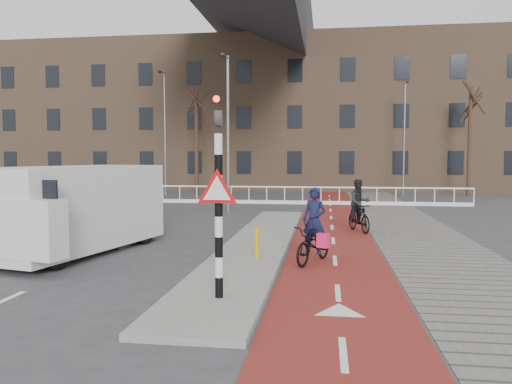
# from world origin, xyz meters

# --- Properties ---
(ground) EXTENTS (120.00, 120.00, 0.00)m
(ground) POSITION_xyz_m (0.00, 0.00, 0.00)
(ground) COLOR #38383A
(ground) RESTS_ON ground
(bike_lane) EXTENTS (2.50, 60.00, 0.01)m
(bike_lane) POSITION_xyz_m (1.50, 10.00, 0.01)
(bike_lane) COLOR maroon
(bike_lane) RESTS_ON ground
(sidewalk) EXTENTS (3.00, 60.00, 0.01)m
(sidewalk) POSITION_xyz_m (4.30, 10.00, 0.01)
(sidewalk) COLOR slate
(sidewalk) RESTS_ON ground
(curb_island) EXTENTS (1.80, 16.00, 0.12)m
(curb_island) POSITION_xyz_m (-0.70, 4.00, 0.06)
(curb_island) COLOR gray
(curb_island) RESTS_ON ground
(traffic_signal) EXTENTS (0.80, 0.80, 3.68)m
(traffic_signal) POSITION_xyz_m (-0.60, -2.02, 1.99)
(traffic_signal) COLOR black
(traffic_signal) RESTS_ON curb_island
(bollard) EXTENTS (0.12, 0.12, 0.77)m
(bollard) POSITION_xyz_m (-0.42, 1.55, 0.51)
(bollard) COLOR #D99C0C
(bollard) RESTS_ON curb_island
(cyclist_near) EXTENTS (1.27, 1.86, 1.85)m
(cyclist_near) POSITION_xyz_m (0.99, 1.62, 0.63)
(cyclist_near) COLOR black
(cyclist_near) RESTS_ON bike_lane
(cyclist_far) EXTENTS (1.05, 1.74, 1.82)m
(cyclist_far) POSITION_xyz_m (2.40, 6.95, 0.76)
(cyclist_far) COLOR black
(cyclist_far) RESTS_ON bike_lane
(van) EXTENTS (3.26, 5.79, 2.35)m
(van) POSITION_xyz_m (-5.44, 2.08, 1.24)
(van) COLOR silver
(van) RESTS_ON ground
(railing) EXTENTS (28.00, 0.10, 0.99)m
(railing) POSITION_xyz_m (-5.00, 17.00, 0.31)
(railing) COLOR silver
(railing) RESTS_ON ground
(townhouse_row) EXTENTS (46.00, 10.00, 15.90)m
(townhouse_row) POSITION_xyz_m (-3.00, 32.00, 7.81)
(townhouse_row) COLOR #7F6047
(townhouse_row) RESTS_ON ground
(tree_mid) EXTENTS (0.27, 0.27, 7.03)m
(tree_mid) POSITION_xyz_m (-7.48, 22.69, 3.51)
(tree_mid) COLOR black
(tree_mid) RESTS_ON ground
(tree_right) EXTENTS (0.23, 0.23, 7.22)m
(tree_right) POSITION_xyz_m (10.62, 24.13, 3.61)
(tree_right) COLOR black
(tree_right) RESTS_ON ground
(streetlight_near) EXTENTS (0.12, 0.12, 7.19)m
(streetlight_near) POSITION_xyz_m (-3.22, 12.15, 3.60)
(streetlight_near) COLOR slate
(streetlight_near) RESTS_ON ground
(streetlight_left) EXTENTS (0.12, 0.12, 8.28)m
(streetlight_left) POSITION_xyz_m (-9.51, 22.11, 4.14)
(streetlight_left) COLOR slate
(streetlight_left) RESTS_ON ground
(streetlight_right) EXTENTS (0.12, 0.12, 7.67)m
(streetlight_right) POSITION_xyz_m (6.49, 24.45, 3.83)
(streetlight_right) COLOR slate
(streetlight_right) RESTS_ON ground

